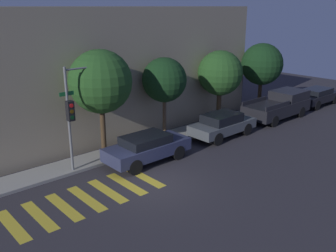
{
  "coord_description": "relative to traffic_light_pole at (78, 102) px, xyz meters",
  "views": [
    {
      "loc": [
        -9.34,
        -11.56,
        7.47
      ],
      "look_at": [
        2.78,
        2.1,
        1.6
      ],
      "focal_mm": 40.0,
      "sensor_mm": 36.0,
      "label": 1
    }
  ],
  "objects": [
    {
      "name": "tree_midblock",
      "position": [
        5.82,
        0.72,
        0.16
      ],
      "size": [
        2.52,
        2.52,
        4.78
      ],
      "color": "brown",
      "rests_on": "ground"
    },
    {
      "name": "sedan_far_end",
      "position": [
        19.99,
        -1.27,
        -2.6
      ],
      "size": [
        4.64,
        1.76,
        1.35
      ],
      "color": "black",
      "rests_on": "ground"
    },
    {
      "name": "building_row",
      "position": [
        1.55,
        4.89,
        0.38
      ],
      "size": [
        26.0,
        6.0,
        7.45
      ],
      "primitive_type": "cube",
      "color": "gray",
      "rests_on": "ground"
    },
    {
      "name": "sedan_near_corner",
      "position": [
        2.93,
        -1.27,
        -2.56
      ],
      "size": [
        4.42,
        1.79,
        1.43
      ],
      "color": "#2D3351",
      "rests_on": "ground"
    },
    {
      "name": "traffic_light_pole",
      "position": [
        0.0,
        0.0,
        0.0
      ],
      "size": [
        2.38,
        0.56,
        4.98
      ],
      "color": "slate",
      "rests_on": "ground"
    },
    {
      "name": "sidewalk",
      "position": [
        1.55,
        0.66,
        -3.27
      ],
      "size": [
        26.0,
        1.66,
        0.14
      ],
      "primitive_type": "cube",
      "color": "gray",
      "rests_on": "ground"
    },
    {
      "name": "crosswalk",
      "position": [
        -1.27,
        -2.57,
        -3.34
      ],
      "size": [
        6.41,
        2.6,
        0.0
      ],
      "color": "gold",
      "rests_on": "ground"
    },
    {
      "name": "tree_far_end",
      "position": [
        10.58,
        0.72,
        0.01
      ],
      "size": [
        2.89,
        2.89,
        4.82
      ],
      "color": "#4C3823",
      "rests_on": "ground"
    },
    {
      "name": "tree_near_corner",
      "position": [
        1.69,
        0.72,
        0.6
      ],
      "size": [
        3.13,
        3.13,
        5.53
      ],
      "color": "#42301E",
      "rests_on": "ground"
    },
    {
      "name": "tree_behind_truck",
      "position": [
        15.12,
        0.72,
        0.14
      ],
      "size": [
        2.99,
        2.99,
        4.98
      ],
      "color": "#42301E",
      "rests_on": "ground"
    },
    {
      "name": "ground_plane",
      "position": [
        1.55,
        -3.37,
        -3.34
      ],
      "size": [
        60.0,
        60.0,
        0.0
      ],
      "primitive_type": "plane",
      "color": "#2D2B30"
    },
    {
      "name": "pickup_truck",
      "position": [
        14.65,
        -1.27,
        -2.42
      ],
      "size": [
        5.36,
        2.11,
        1.79
      ],
      "color": "black",
      "rests_on": "ground"
    },
    {
      "name": "sedan_middle",
      "position": [
        8.64,
        -1.27,
        -2.56
      ],
      "size": [
        4.3,
        1.78,
        1.45
      ],
      "color": "#4C5156",
      "rests_on": "ground"
    }
  ]
}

